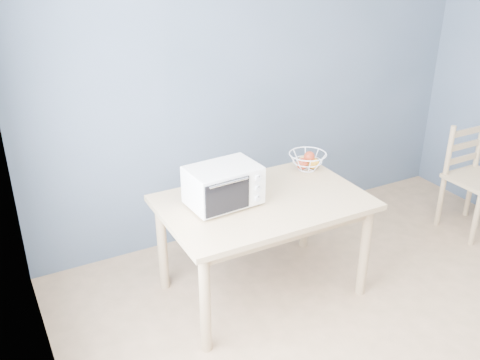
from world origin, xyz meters
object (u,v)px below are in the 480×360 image
dining_chair (473,180)px  fruit_basket (307,160)px  toaster_oven (221,186)px  dining_table (263,213)px

dining_chair → fruit_basket: bearing=166.6°
toaster_oven → dining_chair: size_ratio=0.52×
toaster_oven → fruit_basket: size_ratio=1.33×
dining_table → toaster_oven: size_ratio=2.86×
fruit_basket → dining_chair: (1.51, -0.34, -0.36)m
fruit_basket → dining_chair: dining_chair is taller
toaster_oven → fruit_basket: (0.84, 0.22, -0.07)m
dining_table → dining_chair: bearing=-1.5°
toaster_oven → fruit_basket: bearing=10.8°
dining_table → toaster_oven: (-0.29, 0.06, 0.25)m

